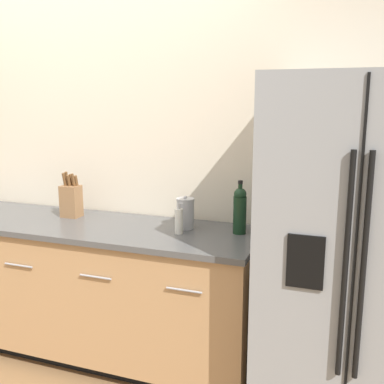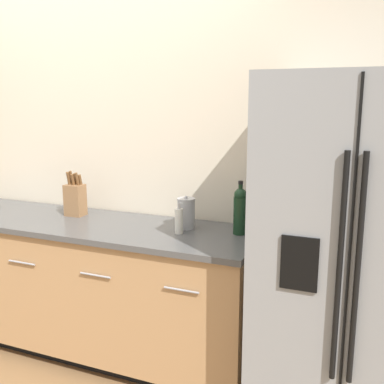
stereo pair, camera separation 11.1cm
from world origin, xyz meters
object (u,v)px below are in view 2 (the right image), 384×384
(soap_dispenser, at_px, (179,221))
(knife_block, at_px, (75,199))
(refrigerator, at_px, (352,260))
(steel_canister, at_px, (186,213))
(wine_bottle, at_px, (240,210))

(soap_dispenser, bearing_deg, knife_block, 171.78)
(refrigerator, bearing_deg, soap_dispenser, 176.24)
(soap_dispenser, relative_size, steel_canister, 0.92)
(wine_bottle, bearing_deg, refrigerator, -16.64)
(refrigerator, height_order, soap_dispenser, refrigerator)
(knife_block, xyz_separation_m, steel_canister, (0.82, -0.00, -0.02))
(refrigerator, distance_m, steel_canister, 0.99)
(wine_bottle, bearing_deg, steel_canister, -177.79)
(knife_block, bearing_deg, steel_canister, -0.35)
(refrigerator, distance_m, soap_dispenser, 0.98)
(refrigerator, distance_m, wine_bottle, 0.68)
(refrigerator, relative_size, wine_bottle, 5.70)
(wine_bottle, bearing_deg, soap_dispenser, -159.24)
(refrigerator, bearing_deg, wine_bottle, 163.36)
(refrigerator, distance_m, knife_block, 1.80)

